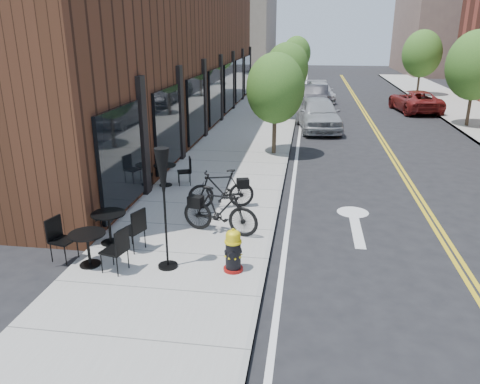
{
  "coord_description": "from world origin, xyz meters",
  "views": [
    {
      "loc": [
        0.69,
        -8.83,
        4.68
      ],
      "look_at": [
        -0.86,
        1.65,
        1.0
      ],
      "focal_mm": 35.0,
      "sensor_mm": 36.0,
      "label": 1
    }
  ],
  "objects_px": {
    "bistro_set_c": "(165,172)",
    "parked_car_b": "(316,97)",
    "parked_car_far": "(415,101)",
    "fire_hydrant": "(233,251)",
    "bistro_set_a": "(109,224)",
    "bistro_set_b": "(88,244)",
    "parked_car_a": "(318,114)",
    "patio_umbrella": "(163,184)",
    "parked_car_c": "(319,92)",
    "bicycle_left": "(221,189)",
    "bicycle_right": "(220,210)"
  },
  "relations": [
    {
      "from": "bicycle_left",
      "to": "patio_umbrella",
      "type": "height_order",
      "value": "patio_umbrella"
    },
    {
      "from": "bistro_set_b",
      "to": "parked_car_a",
      "type": "xyz_separation_m",
      "value": [
        4.75,
        15.2,
        0.22
      ]
    },
    {
      "from": "bicycle_right",
      "to": "bistro_set_b",
      "type": "xyz_separation_m",
      "value": [
        -2.34,
        -1.97,
        -0.11
      ]
    },
    {
      "from": "parked_car_a",
      "to": "parked_car_c",
      "type": "bearing_deg",
      "value": 81.74
    },
    {
      "from": "bistro_set_c",
      "to": "parked_car_a",
      "type": "distance_m",
      "value": 11.02
    },
    {
      "from": "bicycle_left",
      "to": "parked_car_b",
      "type": "bearing_deg",
      "value": 154.66
    },
    {
      "from": "fire_hydrant",
      "to": "parked_car_b",
      "type": "relative_size",
      "value": 0.21
    },
    {
      "from": "bicycle_right",
      "to": "parked_car_b",
      "type": "height_order",
      "value": "parked_car_b"
    },
    {
      "from": "parked_car_far",
      "to": "patio_umbrella",
      "type": "bearing_deg",
      "value": 59.49
    },
    {
      "from": "bistro_set_b",
      "to": "parked_car_a",
      "type": "bearing_deg",
      "value": 86.07
    },
    {
      "from": "bistro_set_b",
      "to": "parked_car_a",
      "type": "relative_size",
      "value": 0.37
    },
    {
      "from": "parked_car_c",
      "to": "parked_car_far",
      "type": "bearing_deg",
      "value": -40.08
    },
    {
      "from": "parked_car_b",
      "to": "parked_car_far",
      "type": "bearing_deg",
      "value": -2.27
    },
    {
      "from": "fire_hydrant",
      "to": "bistro_set_a",
      "type": "relative_size",
      "value": 0.5
    },
    {
      "from": "fire_hydrant",
      "to": "parked_car_a",
      "type": "distance_m",
      "value": 15.1
    },
    {
      "from": "patio_umbrella",
      "to": "fire_hydrant",
      "type": "bearing_deg",
      "value": 2.11
    },
    {
      "from": "fire_hydrant",
      "to": "parked_car_far",
      "type": "bearing_deg",
      "value": 46.61
    },
    {
      "from": "bistro_set_c",
      "to": "patio_umbrella",
      "type": "distance_m",
      "value": 5.51
    },
    {
      "from": "bicycle_right",
      "to": "bistro_set_c",
      "type": "bearing_deg",
      "value": 48.04
    },
    {
      "from": "fire_hydrant",
      "to": "bicycle_right",
      "type": "xyz_separation_m",
      "value": [
        -0.6,
        1.76,
        0.14
      ]
    },
    {
      "from": "parked_car_b",
      "to": "bistro_set_b",
      "type": "bearing_deg",
      "value": -99.58
    },
    {
      "from": "bicycle_right",
      "to": "bistro_set_a",
      "type": "xyz_separation_m",
      "value": [
        -2.34,
        -0.92,
        -0.09
      ]
    },
    {
      "from": "bistro_set_c",
      "to": "bistro_set_a",
      "type": "bearing_deg",
      "value": -110.22
    },
    {
      "from": "fire_hydrant",
      "to": "patio_umbrella",
      "type": "height_order",
      "value": "patio_umbrella"
    },
    {
      "from": "bistro_set_a",
      "to": "patio_umbrella",
      "type": "bearing_deg",
      "value": -8.96
    },
    {
      "from": "bistro_set_a",
      "to": "parked_car_a",
      "type": "relative_size",
      "value": 0.38
    },
    {
      "from": "bicycle_right",
      "to": "parked_car_b",
      "type": "distance_m",
      "value": 20.13
    },
    {
      "from": "bistro_set_c",
      "to": "parked_car_a",
      "type": "xyz_separation_m",
      "value": [
        4.75,
        9.94,
        0.25
      ]
    },
    {
      "from": "bicycle_right",
      "to": "patio_umbrella",
      "type": "xyz_separation_m",
      "value": [
        -0.74,
        -1.81,
        1.21
      ]
    },
    {
      "from": "bistro_set_a",
      "to": "parked_car_b",
      "type": "xyz_separation_m",
      "value": [
        4.66,
        20.91,
        0.11
      ]
    },
    {
      "from": "bicycle_right",
      "to": "parked_car_b",
      "type": "relative_size",
      "value": 0.44
    },
    {
      "from": "bistro_set_c",
      "to": "parked_car_b",
      "type": "height_order",
      "value": "parked_car_b"
    },
    {
      "from": "parked_car_far",
      "to": "parked_car_c",
      "type": "bearing_deg",
      "value": -40.83
    },
    {
      "from": "bistro_set_b",
      "to": "parked_car_c",
      "type": "bearing_deg",
      "value": 92.39
    },
    {
      "from": "bicycle_right",
      "to": "parked_car_far",
      "type": "relative_size",
      "value": 0.41
    },
    {
      "from": "bicycle_right",
      "to": "patio_umbrella",
      "type": "height_order",
      "value": "patio_umbrella"
    },
    {
      "from": "bistro_set_c",
      "to": "parked_car_b",
      "type": "relative_size",
      "value": 0.37
    },
    {
      "from": "bicycle_left",
      "to": "parked_car_b",
      "type": "distance_m",
      "value": 18.54
    },
    {
      "from": "patio_umbrella",
      "to": "parked_car_b",
      "type": "xyz_separation_m",
      "value": [
        3.06,
        21.81,
        -1.19
      ]
    },
    {
      "from": "patio_umbrella",
      "to": "parked_car_b",
      "type": "bearing_deg",
      "value": 82.01
    },
    {
      "from": "bistro_set_b",
      "to": "patio_umbrella",
      "type": "relative_size",
      "value": 0.71
    },
    {
      "from": "parked_car_b",
      "to": "bicycle_left",
      "type": "bearing_deg",
      "value": -95.65
    },
    {
      "from": "bicycle_left",
      "to": "bistro_set_c",
      "type": "height_order",
      "value": "bicycle_left"
    },
    {
      "from": "bistro_set_c",
      "to": "patio_umbrella",
      "type": "xyz_separation_m",
      "value": [
        1.6,
        -5.1,
        1.35
      ]
    },
    {
      "from": "parked_car_b",
      "to": "parked_car_far",
      "type": "distance_m",
      "value": 5.91
    },
    {
      "from": "bistro_set_a",
      "to": "parked_car_b",
      "type": "distance_m",
      "value": 21.43
    },
    {
      "from": "parked_car_a",
      "to": "parked_car_far",
      "type": "xyz_separation_m",
      "value": [
        5.8,
        6.29,
        -0.15
      ]
    },
    {
      "from": "fire_hydrant",
      "to": "bistro_set_c",
      "type": "distance_m",
      "value": 5.84
    },
    {
      "from": "fire_hydrant",
      "to": "parked_car_a",
      "type": "xyz_separation_m",
      "value": [
        1.81,
        14.99,
        0.25
      ]
    },
    {
      "from": "bistro_set_c",
      "to": "parked_car_a",
      "type": "bearing_deg",
      "value": 44.23
    }
  ]
}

